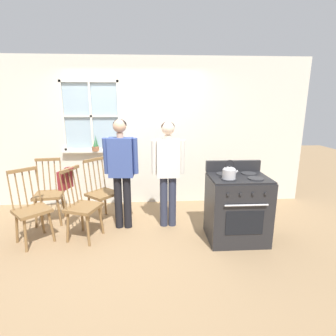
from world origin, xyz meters
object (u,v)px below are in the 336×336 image
object	(u,v)px
chair_center_cluster	(31,210)
potted_plant	(96,146)
chair_near_wall	(102,193)
handbag	(65,179)
chair_near_stove	(49,194)
person_elderly_left	(121,165)
person_teen_center	(168,166)
stove	(237,208)
kettle	(229,172)
chair_by_window	(82,207)

from	to	relation	value
chair_center_cluster	potted_plant	size ratio (longest dim) A/B	3.38
chair_near_wall	handbag	size ratio (longest dim) A/B	3.37
chair_near_stove	person_elderly_left	world-z (taller)	person_elderly_left
chair_center_cluster	chair_near_wall	bearing A→B (deg)	-6.17
person_teen_center	stove	distance (m)	1.16
chair_near_wall	potted_plant	size ratio (longest dim) A/B	3.38
kettle	potted_plant	size ratio (longest dim) A/B	0.81
chair_center_cluster	handbag	size ratio (longest dim) A/B	3.37
chair_by_window	person_teen_center	world-z (taller)	person_teen_center
stove	chair_near_wall	bearing A→B (deg)	160.20
chair_near_stove	person_teen_center	bearing A→B (deg)	-14.80
chair_near_wall	person_teen_center	world-z (taller)	person_teen_center
chair_by_window	potted_plant	xyz separation A→B (m)	(-0.04, 1.29, 0.65)
chair_by_window	chair_near_stove	size ratio (longest dim) A/B	1.00
chair_near_stove	kettle	world-z (taller)	kettle
chair_by_window	handbag	xyz separation A→B (m)	(-0.22, 0.08, 0.39)
chair_near_stove	person_teen_center	distance (m)	1.98
stove	handbag	world-z (taller)	stove
chair_near_wall	person_teen_center	bearing A→B (deg)	-61.64
chair_near_stove	person_teen_center	xyz separation A→B (m)	(1.90, -0.25, 0.51)
person_teen_center	handbag	world-z (taller)	person_teen_center
chair_near_stove	kettle	distance (m)	2.85
person_elderly_left	handbag	size ratio (longest dim) A/B	5.43
chair_near_wall	stove	bearing A→B (deg)	-68.54
stove	handbag	distance (m)	2.43
chair_near_stove	kettle	bearing A→B (deg)	-25.17
person_teen_center	person_elderly_left	bearing A→B (deg)	-179.31
chair_near_wall	kettle	size ratio (longest dim) A/B	4.18
chair_by_window	person_elderly_left	world-z (taller)	person_elderly_left
chair_near_stove	person_teen_center	world-z (taller)	person_teen_center
person_elderly_left	chair_center_cluster	bearing A→B (deg)	-159.11
chair_by_window	kettle	bearing A→B (deg)	-78.54
person_teen_center	stove	world-z (taller)	person_teen_center
chair_near_wall	handbag	world-z (taller)	same
chair_center_cluster	chair_near_stove	bearing A→B (deg)	46.90
chair_near_stove	kettle	size ratio (longest dim) A/B	4.18
stove	person_teen_center	bearing A→B (deg)	153.03
chair_near_stove	person_elderly_left	xyz separation A→B (m)	(1.20, -0.27, 0.53)
chair_near_wall	person_teen_center	size ratio (longest dim) A/B	0.63
person_elderly_left	person_teen_center	world-z (taller)	person_elderly_left
chair_center_cluster	chair_near_stove	distance (m)	0.64
chair_center_cluster	person_elderly_left	size ratio (longest dim) A/B	0.62
chair_center_cluster	person_elderly_left	bearing A→B (deg)	-26.38
stove	handbag	xyz separation A→B (m)	(-2.39, 0.23, 0.39)
chair_near_wall	chair_center_cluster	xyz separation A→B (m)	(-0.83, -0.63, 0.00)
chair_near_stove	handbag	world-z (taller)	same
chair_center_cluster	kettle	xyz separation A→B (m)	(2.65, -0.22, 0.56)
handbag	chair_center_cluster	bearing A→B (deg)	-161.78
kettle	handbag	distance (m)	2.24
chair_near_stove	handbag	xyz separation A→B (m)	(0.45, -0.50, 0.39)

